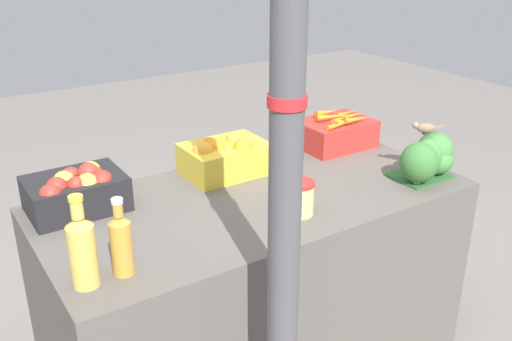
% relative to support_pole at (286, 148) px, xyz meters
% --- Properties ---
extents(market_table, '(1.60, 0.78, 0.78)m').
position_rel_support_pole_xyz_m(market_table, '(0.29, 0.58, -0.82)').
color(market_table, '#56514C').
rests_on(market_table, ground_plane).
extents(support_pole, '(0.10, 0.10, 2.41)m').
position_rel_support_pole_xyz_m(support_pole, '(0.00, 0.00, 0.00)').
color(support_pole, '#4C4C51').
rests_on(support_pole, ground_plane).
extents(apple_crate, '(0.33, 0.24, 0.16)m').
position_rel_support_pole_xyz_m(apple_crate, '(-0.30, 0.82, -0.35)').
color(apple_crate, black).
rests_on(apple_crate, market_table).
extents(orange_crate, '(0.33, 0.24, 0.16)m').
position_rel_support_pole_xyz_m(orange_crate, '(0.30, 0.82, -0.35)').
color(orange_crate, gold).
rests_on(orange_crate, market_table).
extents(carrot_crate, '(0.33, 0.24, 0.16)m').
position_rel_support_pole_xyz_m(carrot_crate, '(0.88, 0.82, -0.36)').
color(carrot_crate, red).
rests_on(carrot_crate, market_table).
extents(broccoli_pile, '(0.28, 0.21, 0.18)m').
position_rel_support_pole_xyz_m(broccoli_pile, '(0.95, 0.34, -0.34)').
color(broccoli_pile, '#2D602D').
rests_on(broccoli_pile, market_table).
extents(juice_bottle_golden, '(0.08, 0.08, 0.28)m').
position_rel_support_pole_xyz_m(juice_bottle_golden, '(-0.43, 0.34, -0.31)').
color(juice_bottle_golden, gold).
rests_on(juice_bottle_golden, market_table).
extents(juice_bottle_amber, '(0.06, 0.06, 0.24)m').
position_rel_support_pole_xyz_m(juice_bottle_amber, '(-0.32, 0.34, -0.33)').
color(juice_bottle_amber, gold).
rests_on(juice_bottle_amber, market_table).
extents(pickle_jar, '(0.11, 0.11, 0.12)m').
position_rel_support_pole_xyz_m(pickle_jar, '(0.33, 0.37, -0.37)').
color(pickle_jar, '#D1CC75').
rests_on(pickle_jar, market_table).
extents(sparrow_bird, '(0.12, 0.08, 0.05)m').
position_rel_support_pole_xyz_m(sparrow_bird, '(0.95, 0.37, -0.23)').
color(sparrow_bird, '#4C3D2D').
rests_on(sparrow_bird, broccoli_pile).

